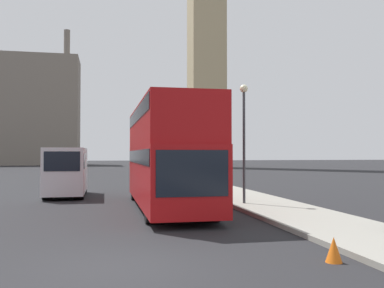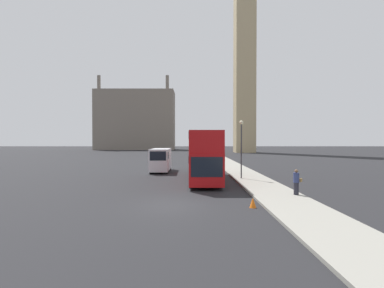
{
  "view_description": "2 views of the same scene",
  "coord_description": "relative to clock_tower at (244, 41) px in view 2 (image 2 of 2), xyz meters",
  "views": [
    {
      "loc": [
        -0.44,
        -9.05,
        2.34
      ],
      "look_at": [
        3.33,
        9.31,
        2.79
      ],
      "focal_mm": 40.0,
      "sensor_mm": 36.0,
      "label": 1
    },
    {
      "loc": [
        1.14,
        -14.36,
        3.62
      ],
      "look_at": [
        1.26,
        16.64,
        3.21
      ],
      "focal_mm": 24.0,
      "sensor_mm": 36.0,
      "label": 2
    }
  ],
  "objects": [
    {
      "name": "ground_plane",
      "position": [
        -17.16,
        -64.1,
        -33.91
      ],
      "size": [
        300.0,
        300.0,
        0.0
      ],
      "primitive_type": "plane",
      "color": "black"
    },
    {
      "name": "sidewalk_strip",
      "position": [
        -10.5,
        -64.1,
        -33.83
      ],
      "size": [
        3.32,
        120.0,
        0.15
      ],
      "color": "gray",
      "rests_on": "ground_plane"
    },
    {
      "name": "clock_tower",
      "position": [
        0.0,
        0.0,
        0.0
      ],
      "size": [
        6.34,
        6.51,
        66.27
      ],
      "color": "tan",
      "rests_on": "ground_plane"
    },
    {
      "name": "building_block_distant",
      "position": [
        -38.75,
        25.13,
        -22.09
      ],
      "size": [
        31.05,
        10.68,
        28.76
      ],
      "color": "slate",
      "rests_on": "ground_plane"
    },
    {
      "name": "red_double_decker_bus",
      "position": [
        -14.96,
        -54.98,
        -31.46
      ],
      "size": [
        2.6,
        10.83,
        4.38
      ],
      "color": "#A80F11",
      "rests_on": "ground_plane"
    },
    {
      "name": "white_van",
      "position": [
        -19.65,
        -48.69,
        -32.48
      ],
      "size": [
        2.07,
        5.16,
        2.67
      ],
      "color": "silver",
      "rests_on": "ground_plane"
    },
    {
      "name": "pedestrian",
      "position": [
        -9.32,
        -62.08,
        -32.94
      ],
      "size": [
        0.52,
        0.36,
        1.62
      ],
      "color": "#23232D",
      "rests_on": "sidewalk_strip"
    },
    {
      "name": "street_lamp",
      "position": [
        -11.46,
        -54.86,
        -30.22
      ],
      "size": [
        0.36,
        0.36,
        5.32
      ],
      "color": "#38383D",
      "rests_on": "sidewalk_strip"
    },
    {
      "name": "traffic_cone",
      "position": [
        -12.73,
        -64.67,
        -33.63
      ],
      "size": [
        0.36,
        0.36,
        0.55
      ],
      "color": "orange",
      "rests_on": "ground_plane"
    }
  ]
}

